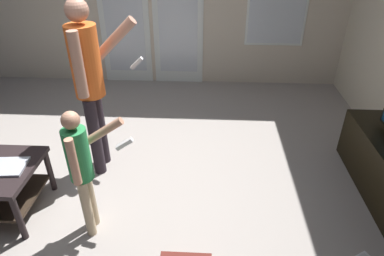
{
  "coord_description": "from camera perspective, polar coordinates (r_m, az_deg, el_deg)",
  "views": [
    {
      "loc": [
        0.9,
        -2.33,
        2.12
      ],
      "look_at": [
        0.78,
        -0.11,
        0.76
      ],
      "focal_mm": 31.74,
      "sensor_mm": 36.0,
      "label": 1
    }
  ],
  "objects": [
    {
      "name": "laptop_closed",
      "position": [
        3.07,
        -29.2,
        -5.74
      ],
      "size": [
        0.37,
        0.27,
        0.02
      ],
      "primitive_type": "cube",
      "rotation": [
        0.0,
        0.0,
        0.09
      ],
      "color": "#AEB4C0",
      "rests_on": "coffee_table"
    },
    {
      "name": "person_child",
      "position": [
        2.55,
        -17.99,
        -5.82
      ],
      "size": [
        0.45,
        0.32,
        1.07
      ],
      "color": "tan",
      "rests_on": "ground_plane"
    },
    {
      "name": "ground_plane",
      "position": [
        3.28,
        -13.86,
        -10.16
      ],
      "size": [
        5.71,
        5.16,
        0.02
      ],
      "primitive_type": "cube",
      "color": "#9D958F"
    },
    {
      "name": "person_adult",
      "position": [
        3.1,
        -16.85,
        8.32
      ],
      "size": [
        0.59,
        0.45,
        1.62
      ],
      "color": "#282027",
      "rests_on": "ground_plane"
    }
  ]
}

